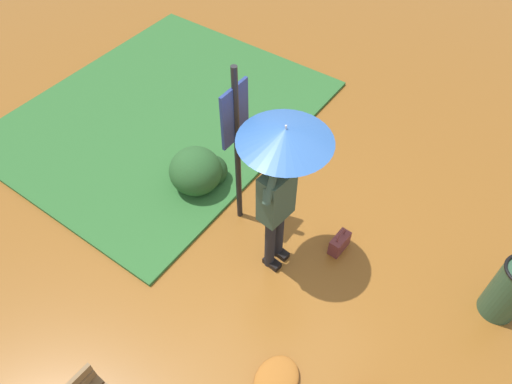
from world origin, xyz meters
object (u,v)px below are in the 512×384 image
(info_sign_post, at_px, (236,133))
(trash_bin, at_px, (510,291))
(person_with_umbrella, at_px, (281,166))
(handbag, at_px, (340,243))

(info_sign_post, xyz_separation_m, trash_bin, (0.59, -3.18, -1.03))
(info_sign_post, bearing_deg, trash_bin, -79.53)
(person_with_umbrella, height_order, info_sign_post, info_sign_post)
(person_with_umbrella, distance_m, handbag, 1.62)
(person_with_umbrella, relative_size, info_sign_post, 0.89)
(person_with_umbrella, height_order, handbag, person_with_umbrella)
(person_with_umbrella, bearing_deg, info_sign_post, 72.94)
(handbag, bearing_deg, trash_bin, -80.46)
(person_with_umbrella, distance_m, trash_bin, 2.82)
(handbag, distance_m, trash_bin, 1.90)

